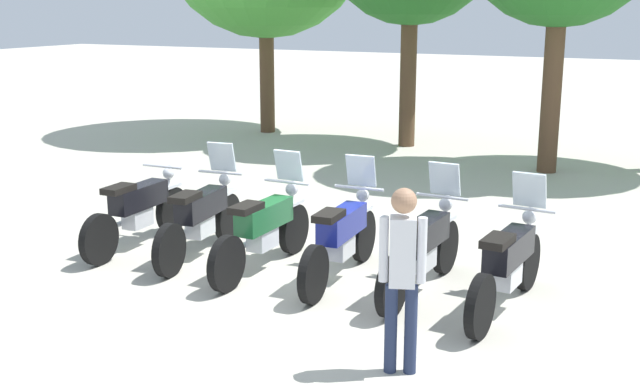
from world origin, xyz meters
TOP-DOWN VIEW (x-y plane):
  - ground_plane at (0.00, 0.00)m, footprint 80.00×80.00m
  - motorcycle_0 at (-2.43, 0.06)m, footprint 0.62×2.19m
  - motorcycle_1 at (-1.46, 0.09)m, footprint 0.62×2.19m
  - motorcycle_2 at (-0.49, -0.02)m, footprint 0.62×2.19m
  - motorcycle_3 at (0.48, 0.08)m, footprint 0.62×2.19m
  - motorcycle_4 at (1.45, 0.09)m, footprint 0.62×2.19m
  - motorcycle_5 at (2.42, -0.04)m, footprint 0.62×2.19m
  - person_0 at (1.93, -1.86)m, footprint 0.40×0.28m

SIDE VIEW (x-z plane):
  - ground_plane at x=0.00m, z-range 0.00..0.00m
  - motorcycle_0 at x=-2.43m, z-range 0.01..1.00m
  - motorcycle_1 at x=-1.46m, z-range -0.17..1.20m
  - motorcycle_2 at x=-0.49m, z-range -0.17..1.20m
  - motorcycle_3 at x=0.48m, z-range -0.17..1.20m
  - motorcycle_4 at x=1.45m, z-range -0.17..1.20m
  - motorcycle_5 at x=2.42m, z-range -0.17..1.20m
  - person_0 at x=1.93m, z-range 0.13..1.78m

